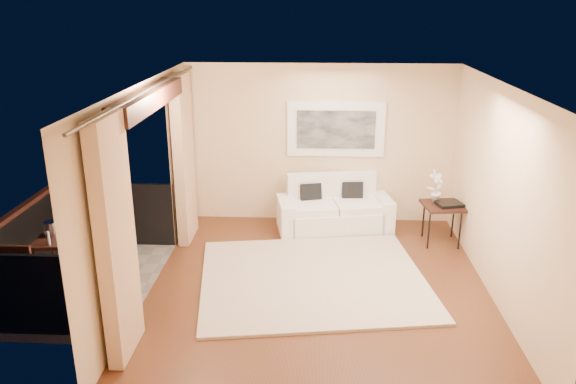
# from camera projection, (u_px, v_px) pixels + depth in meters

# --- Properties ---
(floor) EXTENTS (5.00, 5.00, 0.00)m
(floor) POSITION_uv_depth(u_px,v_px,m) (319.00, 287.00, 7.57)
(floor) COLOR brown
(floor) RESTS_ON ground
(room_shell) EXTENTS (5.00, 6.40, 5.00)m
(room_shell) POSITION_uv_depth(u_px,v_px,m) (148.00, 99.00, 6.85)
(room_shell) COLOR white
(room_shell) RESTS_ON ground
(balcony) EXTENTS (1.81, 2.60, 1.17)m
(balcony) POSITION_uv_depth(u_px,v_px,m) (77.00, 269.00, 7.67)
(balcony) COLOR #605B56
(balcony) RESTS_ON ground
(curtains) EXTENTS (0.16, 4.80, 2.64)m
(curtains) POSITION_uv_depth(u_px,v_px,m) (157.00, 191.00, 7.23)
(curtains) COLOR tan
(curtains) RESTS_ON ground
(artwork) EXTENTS (1.62, 0.07, 0.92)m
(artwork) POSITION_uv_depth(u_px,v_px,m) (336.00, 129.00, 9.35)
(artwork) COLOR white
(artwork) RESTS_ON room_shell
(rug) EXTENTS (3.41, 3.07, 0.04)m
(rug) POSITION_uv_depth(u_px,v_px,m) (313.00, 279.00, 7.75)
(rug) COLOR beige
(rug) RESTS_ON floor
(sofa) EXTENTS (1.98, 1.12, 0.90)m
(sofa) POSITION_uv_depth(u_px,v_px,m) (334.00, 210.00, 9.42)
(sofa) COLOR white
(sofa) RESTS_ON floor
(side_table) EXTENTS (0.67, 0.67, 0.65)m
(side_table) POSITION_uv_depth(u_px,v_px,m) (443.00, 208.00, 8.76)
(side_table) COLOR black
(side_table) RESTS_ON floor
(tray) EXTENTS (0.44, 0.37, 0.05)m
(tray) POSITION_uv_depth(u_px,v_px,m) (449.00, 204.00, 8.69)
(tray) COLOR black
(tray) RESTS_ON side_table
(orchid) EXTENTS (0.33, 0.30, 0.52)m
(orchid) POSITION_uv_depth(u_px,v_px,m) (436.00, 186.00, 8.78)
(orchid) COLOR white
(orchid) RESTS_ON side_table
(bistro_table) EXTENTS (0.67, 0.67, 0.71)m
(bistro_table) POSITION_uv_depth(u_px,v_px,m) (61.00, 243.00, 7.38)
(bistro_table) COLOR black
(bistro_table) RESTS_ON balcony
(balcony_chair_far) EXTENTS (0.46, 0.47, 1.03)m
(balcony_chair_far) POSITION_uv_depth(u_px,v_px,m) (94.00, 232.00, 7.82)
(balcony_chair_far) COLOR black
(balcony_chair_far) RESTS_ON balcony
(balcony_chair_near) EXTENTS (0.38, 0.39, 0.87)m
(balcony_chair_near) POSITION_uv_depth(u_px,v_px,m) (16.00, 276.00, 6.79)
(balcony_chair_near) COLOR black
(balcony_chair_near) RESTS_ON balcony
(ice_bucket) EXTENTS (0.18, 0.18, 0.20)m
(ice_bucket) POSITION_uv_depth(u_px,v_px,m) (51.00, 229.00, 7.39)
(ice_bucket) COLOR silver
(ice_bucket) RESTS_ON bistro_table
(candle) EXTENTS (0.06, 0.06, 0.07)m
(candle) POSITION_uv_depth(u_px,v_px,m) (64.00, 231.00, 7.46)
(candle) COLOR red
(candle) RESTS_ON bistro_table
(vase) EXTENTS (0.04, 0.04, 0.18)m
(vase) POSITION_uv_depth(u_px,v_px,m) (49.00, 238.00, 7.12)
(vase) COLOR white
(vase) RESTS_ON bistro_table
(glass_a) EXTENTS (0.06, 0.06, 0.12)m
(glass_a) POSITION_uv_depth(u_px,v_px,m) (65.00, 235.00, 7.28)
(glass_a) COLOR white
(glass_a) RESTS_ON bistro_table
(glass_b) EXTENTS (0.06, 0.06, 0.12)m
(glass_b) POSITION_uv_depth(u_px,v_px,m) (76.00, 232.00, 7.38)
(glass_b) COLOR white
(glass_b) RESTS_ON bistro_table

